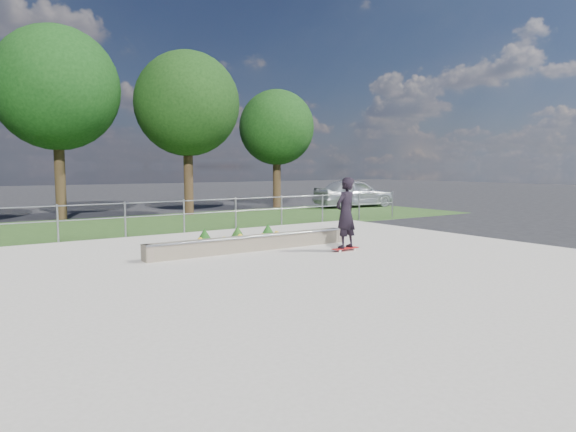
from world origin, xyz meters
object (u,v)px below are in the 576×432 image
object	(u,v)px
planter_bed	(241,242)
grind_ledge	(253,243)
parked_car	(354,193)
skateboarder	(346,213)

from	to	relation	value
planter_bed	grind_ledge	bearing A→B (deg)	-76.20
parked_car	planter_bed	bearing A→B (deg)	133.33
skateboarder	parked_car	size ratio (longest dim) A/B	0.42
skateboarder	planter_bed	bearing A→B (deg)	137.70
grind_ledge	skateboarder	bearing A→B (deg)	-36.27
planter_bed	skateboarder	bearing A→B (deg)	-42.30
grind_ledge	skateboarder	world-z (taller)	skateboarder
grind_ledge	skateboarder	distance (m)	2.61
grind_ledge	planter_bed	size ratio (longest dim) A/B	2.00
planter_bed	parked_car	distance (m)	16.01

